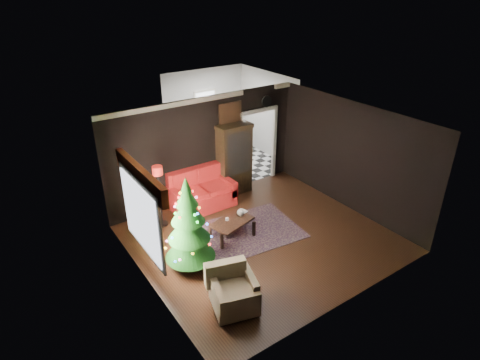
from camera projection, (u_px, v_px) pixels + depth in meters
floor at (262, 239)px, 9.27m from camera, size 5.50×5.50×0.00m
ceiling at (265, 123)px, 8.01m from camera, size 5.50×5.50×0.00m
wall_back at (206, 149)px, 10.48m from camera, size 5.50×0.00×5.50m
wall_front at (353, 241)px, 6.80m from camera, size 5.50×0.00×5.50m
wall_left at (143, 225)px, 7.25m from camera, size 0.00×5.50×5.50m
wall_right at (350, 157)px, 10.03m from camera, size 0.00×5.50×5.50m
doorway at (257, 148)px, 11.50m from camera, size 1.10×0.10×2.10m
left_window at (141, 217)px, 7.40m from camera, size 0.05×1.60×1.40m
valance at (140, 176)px, 7.07m from camera, size 0.12×2.10×0.35m
kitchen_floor at (229, 163)px, 13.08m from camera, size 3.00×3.00×0.00m
kitchen_window at (205, 102)px, 13.38m from camera, size 0.70×0.06×0.70m
rug at (247, 231)px, 9.52m from camera, size 2.61×2.03×0.01m
loveseat at (202, 190)px, 10.35m from camera, size 1.70×0.90×1.00m
curio_cabinet at (234, 161)px, 10.89m from camera, size 0.90×0.45×1.90m
floor_lamp at (160, 196)px, 9.37m from camera, size 0.32×0.32×1.54m
christmas_tree at (189, 224)px, 7.89m from camera, size 1.17×1.17×1.96m
armchair at (234, 289)px, 7.11m from camera, size 1.00×1.00×0.82m
coffee_table at (232, 229)px, 9.22m from camera, size 1.08×0.81×0.43m
teapot at (240, 212)px, 9.30m from camera, size 0.24×0.24×0.17m
cup_a at (241, 215)px, 9.32m from camera, size 0.09×0.09×0.06m
cup_b at (227, 219)px, 9.14m from camera, size 0.09×0.09×0.06m
book at (241, 209)px, 9.41m from camera, size 0.15×0.06×0.20m
wall_clock at (266, 101)px, 10.99m from camera, size 0.32×0.32×0.06m
painting at (230, 113)px, 10.45m from camera, size 0.62×0.05×0.52m
kitchen_counter at (210, 139)px, 13.76m from camera, size 1.80×0.60×0.90m
kitchen_table at (226, 158)px, 12.54m from camera, size 0.70×0.70×0.75m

